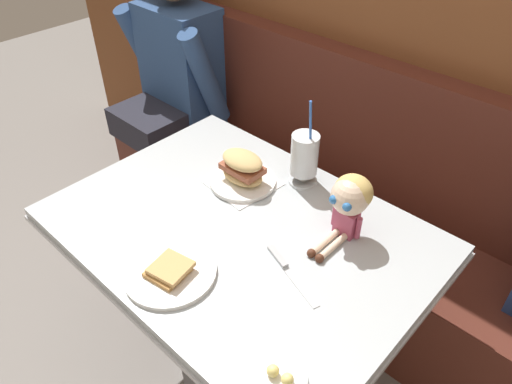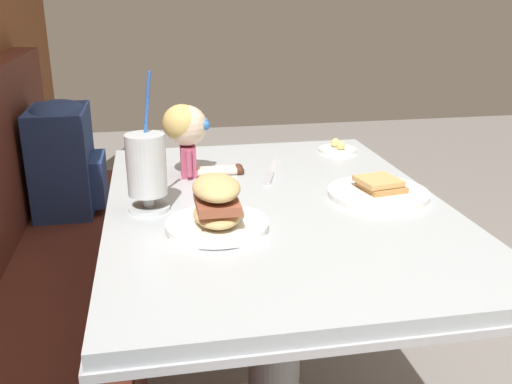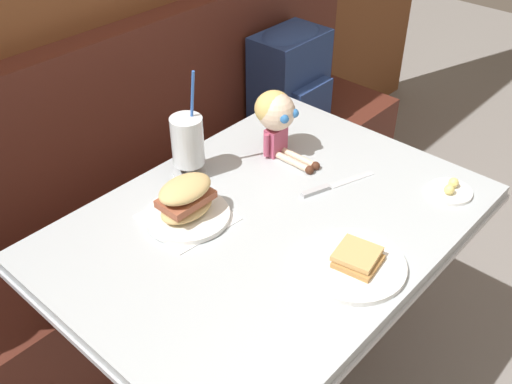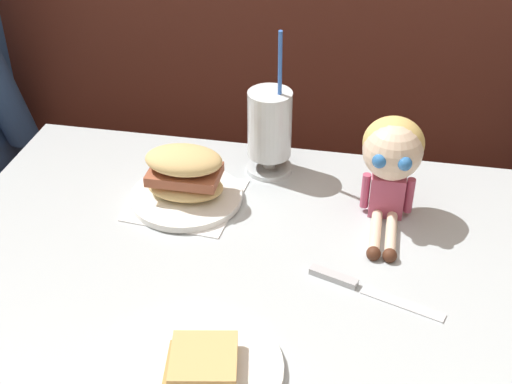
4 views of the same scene
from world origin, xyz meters
The scene contains 9 objects.
booth_bench centered at (0.00, 0.81, 0.33)m, with size 2.60×0.48×1.00m.
diner_table centered at (0.00, 0.18, 0.54)m, with size 1.11×0.81×0.74m.
toast_plate centered at (0.00, -0.08, 0.75)m, with size 0.25×0.25×0.04m.
milkshake_glass centered at (0.00, 0.48, 0.84)m, with size 0.10×0.10×0.32m.
sandwich_plate centered at (-0.14, 0.34, 0.79)m, with size 0.22×0.22×0.12m.
butter_saucer centered at (0.41, -0.11, 0.75)m, with size 0.12×0.12×0.04m.
butter_knife centered at (0.20, 0.15, 0.74)m, with size 0.23×0.09×0.01m.
seated_doll centered at (0.25, 0.37, 0.87)m, with size 0.11×0.22×0.20m.
backpack centered at (0.82, 0.78, 0.66)m, with size 0.30×0.25×0.41m.
Camera 3 is at (-0.89, -0.58, 1.70)m, focal length 41.39 mm.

